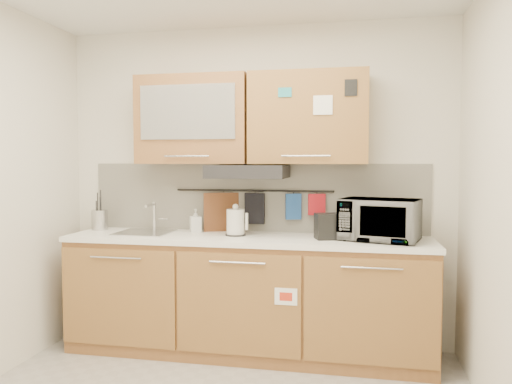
% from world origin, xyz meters
% --- Properties ---
extents(wall_back, '(3.20, 0.00, 3.20)m').
position_xyz_m(wall_back, '(0.00, 1.50, 1.30)').
color(wall_back, silver).
rests_on(wall_back, ground).
extents(base_cabinet, '(2.80, 0.64, 0.88)m').
position_xyz_m(base_cabinet, '(0.00, 1.19, 0.41)').
color(base_cabinet, '#9E6838').
rests_on(base_cabinet, floor).
extents(countertop, '(2.82, 0.62, 0.04)m').
position_xyz_m(countertop, '(0.00, 1.19, 0.90)').
color(countertop, white).
rests_on(countertop, base_cabinet).
extents(backsplash, '(2.80, 0.02, 0.56)m').
position_xyz_m(backsplash, '(0.00, 1.49, 1.20)').
color(backsplash, silver).
rests_on(backsplash, countertop).
extents(upper_cabinets, '(1.82, 0.37, 0.70)m').
position_xyz_m(upper_cabinets, '(-0.00, 1.32, 1.83)').
color(upper_cabinets, '#9E6838').
rests_on(upper_cabinets, wall_back).
extents(range_hood, '(0.60, 0.46, 0.10)m').
position_xyz_m(range_hood, '(0.00, 1.25, 1.42)').
color(range_hood, black).
rests_on(range_hood, upper_cabinets).
extents(sink, '(0.42, 0.40, 0.26)m').
position_xyz_m(sink, '(-0.85, 1.21, 0.92)').
color(sink, silver).
rests_on(sink, countertop).
extents(utensil_rail, '(1.30, 0.02, 0.02)m').
position_xyz_m(utensil_rail, '(0.00, 1.45, 1.26)').
color(utensil_rail, black).
rests_on(utensil_rail, backsplash).
extents(utensil_crock, '(0.15, 0.15, 0.34)m').
position_xyz_m(utensil_crock, '(-1.30, 1.31, 1.01)').
color(utensil_crock, '#B5B5BA').
rests_on(utensil_crock, countertop).
extents(kettle, '(0.18, 0.16, 0.25)m').
position_xyz_m(kettle, '(-0.09, 1.22, 1.02)').
color(kettle, silver).
rests_on(kettle, countertop).
extents(toaster, '(0.29, 0.22, 0.19)m').
position_xyz_m(toaster, '(0.66, 1.19, 1.02)').
color(toaster, black).
rests_on(toaster, countertop).
extents(microwave, '(0.63, 0.50, 0.30)m').
position_xyz_m(microwave, '(1.00, 1.19, 1.07)').
color(microwave, '#999999').
rests_on(microwave, countertop).
extents(soap_bottle, '(0.12, 0.12, 0.19)m').
position_xyz_m(soap_bottle, '(-0.46, 1.34, 1.01)').
color(soap_bottle, '#999999').
rests_on(soap_bottle, countertop).
extents(cutting_board, '(0.31, 0.16, 0.40)m').
position_xyz_m(cutting_board, '(-0.25, 1.44, 1.04)').
color(cutting_board, brown).
rests_on(cutting_board, utensil_rail).
extents(oven_mitt, '(0.13, 0.07, 0.21)m').
position_xyz_m(oven_mitt, '(0.33, 1.44, 1.14)').
color(oven_mitt, '#1F488F').
rests_on(oven_mitt, utensil_rail).
extents(dark_pouch, '(0.16, 0.05, 0.25)m').
position_xyz_m(dark_pouch, '(0.01, 1.44, 1.11)').
color(dark_pouch, black).
rests_on(dark_pouch, utensil_rail).
extents(pot_holder, '(0.14, 0.06, 0.17)m').
position_xyz_m(pot_holder, '(0.52, 1.44, 1.16)').
color(pot_holder, '#AD1720').
rests_on(pot_holder, utensil_rail).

